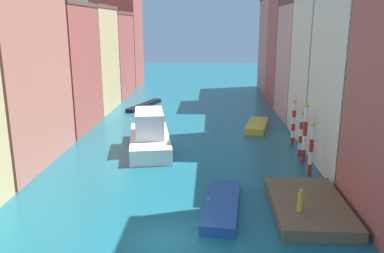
% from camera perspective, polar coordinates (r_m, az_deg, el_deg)
% --- Properties ---
extents(ground_plane, '(154.00, 154.00, 0.00)m').
position_cam_1_polar(ground_plane, '(44.55, -0.29, -0.04)').
color(ground_plane, '#196070').
extents(building_left_2, '(7.78, 10.28, 13.50)m').
position_cam_1_polar(building_left_2, '(45.54, -19.41, 8.11)').
color(building_left_2, '#B25147').
rests_on(building_left_2, ground).
extents(building_left_3, '(7.78, 9.86, 13.60)m').
position_cam_1_polar(building_left_3, '(54.89, -15.54, 9.41)').
color(building_left_3, '#DBB77A').
rests_on(building_left_3, ground).
extents(building_left_4, '(7.78, 11.44, 13.15)m').
position_cam_1_polar(building_left_4, '(65.20, -12.60, 10.12)').
color(building_left_4, '#B25147').
rests_on(building_left_4, ground).
extents(building_left_5, '(7.78, 9.08, 16.80)m').
position_cam_1_polar(building_left_5, '(75.23, -10.58, 12.15)').
color(building_left_5, '#B25147').
rests_on(building_left_5, ground).
extents(building_right_1, '(7.78, 9.31, 14.57)m').
position_cam_1_polar(building_right_1, '(33.22, 24.89, 6.45)').
color(building_right_1, beige).
rests_on(building_right_1, ground).
extents(building_right_2, '(7.78, 8.39, 20.00)m').
position_cam_1_polar(building_right_2, '(41.61, 20.60, 12.00)').
color(building_right_2, beige).
rests_on(building_right_2, ground).
extents(building_right_3, '(7.78, 9.50, 13.93)m').
position_cam_1_polar(building_right_3, '(50.52, 17.20, 9.09)').
color(building_right_3, tan).
rests_on(building_right_3, ground).
extents(building_right_4, '(7.78, 8.89, 19.72)m').
position_cam_1_polar(building_right_4, '(59.49, 15.18, 12.75)').
color(building_right_4, '#B25147').
rests_on(building_right_4, ground).
extents(building_right_5, '(7.78, 11.21, 15.80)m').
position_cam_1_polar(building_right_5, '(69.45, 13.31, 11.42)').
color(building_right_5, '#C6705B').
rests_on(building_right_5, ground).
extents(waterfront_dock, '(4.42, 7.56, 0.69)m').
position_cam_1_polar(waterfront_dock, '(25.85, 16.49, -10.92)').
color(waterfront_dock, brown).
rests_on(waterfront_dock, ground).
extents(person_on_dock, '(0.36, 0.36, 1.40)m').
position_cam_1_polar(person_on_dock, '(23.98, 15.42, -10.30)').
color(person_on_dock, gold).
rests_on(person_on_dock, waterfront_dock).
extents(mooring_pole_0, '(0.32, 0.32, 4.24)m').
position_cam_1_polar(mooring_pole_0, '(30.77, 16.84, -3.18)').
color(mooring_pole_0, red).
rests_on(mooring_pole_0, ground).
extents(mooring_pole_1, '(0.38, 0.38, 5.08)m').
position_cam_1_polar(mooring_pole_1, '(33.57, 16.01, -0.89)').
color(mooring_pole_1, red).
rests_on(mooring_pole_1, ground).
extents(mooring_pole_2, '(0.32, 0.32, 4.01)m').
position_cam_1_polar(mooring_pole_2, '(35.32, 15.44, -1.01)').
color(mooring_pole_2, red).
rests_on(mooring_pole_2, ground).
extents(mooring_pole_3, '(0.38, 0.38, 4.34)m').
position_cam_1_polar(mooring_pole_3, '(38.81, 14.47, 0.69)').
color(mooring_pole_3, red).
rests_on(mooring_pole_3, ground).
extents(vaporetto_white, '(5.07, 9.89, 3.63)m').
position_cam_1_polar(vaporetto_white, '(36.42, -6.14, -1.25)').
color(vaporetto_white, white).
rests_on(vaporetto_white, ground).
extents(gondola_black, '(3.79, 8.37, 0.48)m').
position_cam_1_polar(gondola_black, '(55.73, -6.89, 3.07)').
color(gondola_black, black).
rests_on(gondola_black, ground).
extents(motorboat_0, '(2.73, 6.96, 0.61)m').
position_cam_1_polar(motorboat_0, '(25.03, 4.36, -11.29)').
color(motorboat_0, '#234C93').
rests_on(motorboat_0, ground).
extents(motorboat_1, '(3.26, 6.35, 0.70)m').
position_cam_1_polar(motorboat_1, '(44.21, 9.34, 0.13)').
color(motorboat_1, gold).
rests_on(motorboat_1, ground).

